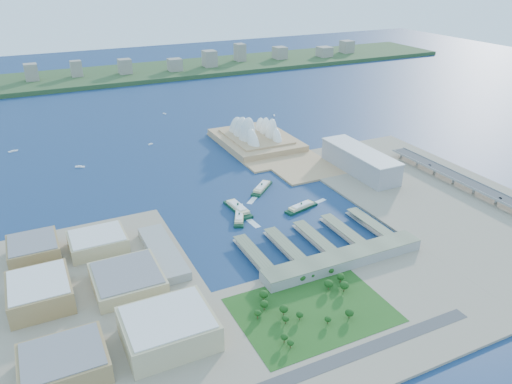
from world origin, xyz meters
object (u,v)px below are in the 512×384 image
ferry_a (238,207)px  ferry_d (301,206)px  car_c (430,165)px  opera_house (256,127)px  ferry_b (262,186)px  ferry_c (239,216)px  toaster_building (360,161)px  car_b (500,198)px

ferry_a → ferry_d: (81.43, -34.56, -0.72)m
car_c → ferry_a: bearing=-2.6°
opera_house → ferry_b: size_ratio=3.22×
ferry_c → ferry_d: size_ratio=0.95×
opera_house → ferry_c: (-150.93, -260.83, -27.25)m
ferry_a → ferry_b: (60.41, 47.03, -0.44)m
toaster_building → ferry_c: toaster_building is taller
ferry_a → opera_house: bearing=54.5°
toaster_building → car_b: (101.00, -188.46, -4.97)m
car_b → opera_house: bearing=-63.8°
opera_house → ferry_d: 279.24m
opera_house → toaster_building: opera_house is taller
toaster_building → ferry_d: (-150.79, -71.20, -15.50)m
toaster_building → car_c: (101.00, -51.71, -4.92)m
ferry_b → car_b: size_ratio=13.52×
ferry_d → ferry_a: bearing=52.1°
toaster_building → car_c: bearing=-27.1°
ferry_a → ferry_b: 76.56m
opera_house → car_c: size_ratio=35.60×
toaster_building → ferry_b: toaster_building is taller
ferry_d → car_c: car_c is taller
ferry_b → car_c: bearing=34.3°
car_c → car_b: bearing=90.0°
toaster_building → ferry_c: size_ratio=3.08×
ferry_b → car_b: (272.81, -198.84, 10.24)m
ferry_d → toaster_building: bearing=-79.6°
toaster_building → car_b: toaster_building is taller
ferry_a → ferry_c: ferry_a is taller
toaster_building → ferry_b: size_ratio=2.77×
opera_house → car_c: 316.40m
ferry_c → opera_house: bearing=-94.0°
ferry_b → ferry_d: 84.25m
ferry_a → car_b: bearing=-28.9°
ferry_c → car_b: size_ratio=12.15×
opera_house → toaster_building: 219.62m
opera_house → ferry_c: size_ratio=3.58×
toaster_building → ferry_a: 235.56m
opera_house → ferry_a: size_ratio=2.97×
ferry_a → toaster_building: bearing=4.5°
ferry_b → car_c: (272.81, -62.09, 10.30)m
ferry_a → car_b: car_b is taller
toaster_building → car_b: 213.88m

